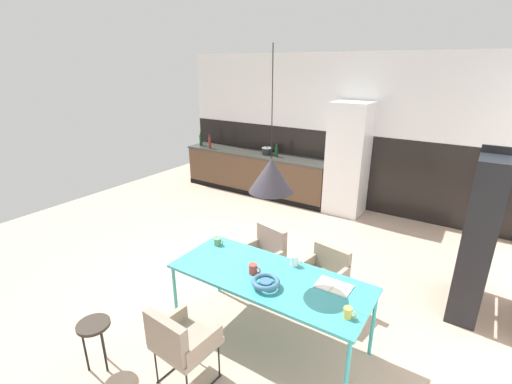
{
  "coord_description": "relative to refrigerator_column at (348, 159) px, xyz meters",
  "views": [
    {
      "loc": [
        2.56,
        -3.27,
        2.71
      ],
      "look_at": [
        -0.1,
        0.8,
        0.94
      ],
      "focal_mm": 25.04,
      "sensor_mm": 36.0,
      "label": 1
    }
  ],
  "objects": [
    {
      "name": "bottle_spice_small",
      "position": [
        -3.16,
        -0.18,
        -0.02
      ],
      "size": [
        0.06,
        0.06,
        0.32
      ],
      "color": "maroon",
      "rests_on": "kitchen_counter"
    },
    {
      "name": "armchair_far_side",
      "position": [
        0.02,
        -2.93,
        -0.54
      ],
      "size": [
        0.57,
        0.57,
        0.8
      ],
      "rotation": [
        0.0,
        0.0,
        2.91
      ],
      "color": "gray",
      "rests_on": "ground"
    },
    {
      "name": "mug_dark_espresso",
      "position": [
        0.39,
        -3.75,
        -0.23
      ],
      "size": [
        0.13,
        0.09,
        0.1
      ],
      "color": "#B23D33",
      "rests_on": "dining_table"
    },
    {
      "name": "cooking_pot",
      "position": [
        -1.76,
        0.03,
        -0.08
      ],
      "size": [
        0.23,
        0.23,
        0.17
      ],
      "color": "black",
      "rests_on": "kitchen_counter"
    },
    {
      "name": "back_wall_splashback_dark",
      "position": [
        -0.49,
        0.36,
        -0.31
      ],
      "size": [
        6.72,
        0.12,
        1.45
      ],
      "primitive_type": "cube",
      "color": "black",
      "rests_on": "ground"
    },
    {
      "name": "armchair_facing_counter",
      "position": [
        0.21,
        -4.62,
        -0.52
      ],
      "size": [
        0.52,
        0.5,
        0.8
      ],
      "rotation": [
        0.0,
        0.0,
        -0.07
      ],
      "color": "gray",
      "rests_on": "ground"
    },
    {
      "name": "refrigerator_column",
      "position": [
        0.0,
        0.0,
        0.0
      ],
      "size": [
        0.68,
        0.6,
        2.07
      ],
      "primitive_type": "cube",
      "color": "silver",
      "rests_on": "ground"
    },
    {
      "name": "side_stool",
      "position": [
        -0.59,
        -4.88,
        -0.6
      ],
      "size": [
        0.29,
        0.29,
        0.5
      ],
      "color": "#2D261E",
      "rests_on": "ground"
    },
    {
      "name": "ground_plane",
      "position": [
        -0.49,
        -3.0,
        -1.04
      ],
      "size": [
        8.89,
        8.89,
        0.0
      ],
      "primitive_type": "plane",
      "color": "tan"
    },
    {
      "name": "dining_table",
      "position": [
        0.55,
        -3.7,
        -0.32
      ],
      "size": [
        1.97,
        0.81,
        0.76
      ],
      "color": "teal",
      "rests_on": "ground"
    },
    {
      "name": "mug_tall_blue",
      "position": [
        1.39,
        -3.87,
        -0.23
      ],
      "size": [
        0.12,
        0.07,
        0.09
      ],
      "color": "gold",
      "rests_on": "dining_table"
    },
    {
      "name": "bottle_wine_green",
      "position": [
        -1.5,
        -0.04,
        -0.04
      ],
      "size": [
        0.07,
        0.07,
        0.27
      ],
      "color": "#0F3319",
      "rests_on": "kitchen_counter"
    },
    {
      "name": "armchair_head_of_table",
      "position": [
        0.8,
        -2.88,
        -0.56
      ],
      "size": [
        0.56,
        0.54,
        0.72
      ],
      "rotation": [
        0.0,
        0.0,
        2.96
      ],
      "color": "gray",
      "rests_on": "ground"
    },
    {
      "name": "bottle_oil_tall",
      "position": [
        -3.51,
        -0.08,
        -0.02
      ],
      "size": [
        0.07,
        0.07,
        0.33
      ],
      "color": "#0F3319",
      "rests_on": "kitchen_counter"
    },
    {
      "name": "mug_white_ceramic",
      "position": [
        -0.27,
        -3.48,
        -0.24
      ],
      "size": [
        0.12,
        0.08,
        0.08
      ],
      "color": "#5B8456",
      "rests_on": "dining_table"
    },
    {
      "name": "open_shelf_unit",
      "position": [
        2.19,
        -1.96,
        -0.09
      ],
      "size": [
        0.3,
        0.9,
        1.84
      ],
      "rotation": [
        0.0,
        0.0,
        -1.57
      ],
      "color": "black",
      "rests_on": "ground"
    },
    {
      "name": "fruit_bowl",
      "position": [
        0.62,
        -3.88,
        -0.23
      ],
      "size": [
        0.27,
        0.27,
        0.08
      ],
      "color": "#33607F",
      "rests_on": "dining_table"
    },
    {
      "name": "mug_short_terracotta",
      "position": [
        0.66,
        -3.4,
        -0.22
      ],
      "size": [
        0.13,
        0.08,
        0.11
      ],
      "color": "white",
      "rests_on": "dining_table"
    },
    {
      "name": "back_wall_panel_upper",
      "position": [
        -0.49,
        0.36,
        1.14
      ],
      "size": [
        6.72,
        0.12,
        1.45
      ],
      "primitive_type": "cube",
      "color": "silver",
      "rests_on": "back_wall_splashback_dark"
    },
    {
      "name": "pendant_lamp_over_table_near",
      "position": [
        0.55,
        -3.69,
        0.74
      ],
      "size": [
        0.4,
        0.4,
        1.23
      ],
      "color": "black"
    },
    {
      "name": "open_book",
      "position": [
        1.14,
        -3.53,
        -0.27
      ],
      "size": [
        0.32,
        0.21,
        0.02
      ],
      "color": "white",
      "rests_on": "dining_table"
    },
    {
      "name": "kitchen_counter",
      "position": [
        -2.03,
        -0.0,
        -0.59
      ],
      "size": [
        3.37,
        0.63,
        0.88
      ],
      "color": "brown",
      "rests_on": "ground"
    }
  ]
}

